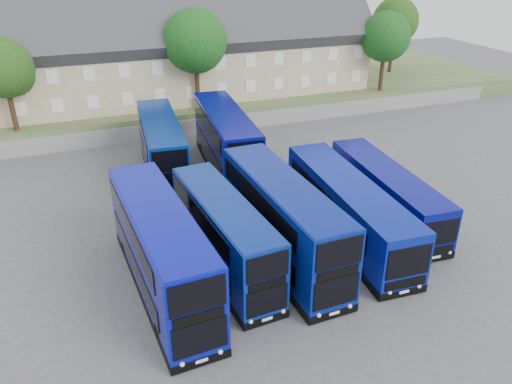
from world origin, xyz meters
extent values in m
plane|color=#4B4B51|center=(0.00, 0.00, 0.00)|extent=(120.00, 120.00, 0.00)
cube|color=slate|center=(0.00, 24.00, 0.75)|extent=(70.00, 0.40, 1.50)
cube|color=#495B33|center=(0.00, 34.00, 1.00)|extent=(80.00, 20.00, 2.00)
cube|color=tan|center=(-12.00, 30.00, 5.00)|extent=(6.00, 8.00, 6.00)
cube|color=#313136|center=(-12.00, 30.00, 8.00)|extent=(6.00, 10.40, 10.40)
cube|color=tan|center=(-6.00, 30.00, 5.00)|extent=(6.00, 8.00, 6.00)
cube|color=#313136|center=(-6.00, 30.00, 8.00)|extent=(6.00, 10.40, 10.40)
cube|color=tan|center=(0.00, 30.00, 5.00)|extent=(6.00, 8.00, 6.00)
cube|color=#313136|center=(0.00, 30.00, 8.00)|extent=(6.00, 10.40, 10.40)
cube|color=tan|center=(6.00, 30.00, 5.00)|extent=(6.00, 8.00, 6.00)
cube|color=#313136|center=(6.00, 30.00, 8.00)|extent=(6.00, 10.40, 10.40)
cube|color=tan|center=(12.00, 30.00, 5.00)|extent=(6.00, 8.00, 6.00)
cube|color=#313136|center=(12.00, 30.00, 8.00)|extent=(6.00, 10.40, 10.40)
cube|color=tan|center=(18.00, 30.00, 5.00)|extent=(6.00, 8.00, 6.00)
cube|color=#313136|center=(18.00, 30.00, 8.00)|extent=(6.00, 10.40, 10.40)
cube|color=#080F9A|center=(-6.32, 1.62, 2.53)|extent=(3.42, 11.94, 4.37)
cube|color=black|center=(-6.32, 1.62, 0.30)|extent=(3.47, 11.98, 0.45)
cube|color=black|center=(-5.95, -4.29, 1.66)|extent=(2.38, 0.21, 1.61)
cube|color=black|center=(-5.95, -4.29, 3.81)|extent=(2.38, 0.21, 1.50)
cylinder|color=black|center=(-7.28, -2.14, 0.50)|extent=(0.36, 1.02, 1.00)
cube|color=navy|center=(-2.78, 2.37, 2.26)|extent=(3.16, 10.57, 3.82)
cube|color=black|center=(-2.78, 2.37, 0.30)|extent=(3.21, 10.61, 0.45)
cube|color=black|center=(-2.38, -2.85, 1.47)|extent=(2.07, 0.22, 1.42)
cube|color=black|center=(-2.38, -2.85, 3.36)|extent=(2.07, 0.22, 1.33)
cylinder|color=black|center=(-3.58, -0.71, 0.50)|extent=(0.38, 1.02, 1.00)
cube|color=navy|center=(0.58, 2.29, 2.53)|extent=(3.06, 11.84, 4.36)
cube|color=black|center=(0.58, 2.29, 0.30)|extent=(3.10, 11.89, 0.45)
cube|color=black|center=(0.78, -3.62, 1.66)|extent=(2.37, 0.14, 1.60)
cube|color=black|center=(0.78, -3.62, 3.80)|extent=(2.37, 0.14, 1.50)
cylinder|color=black|center=(-0.48, -1.43, 0.50)|extent=(0.33, 1.01, 1.00)
cube|color=navy|center=(-3.50, 15.50, 2.46)|extent=(3.59, 11.59, 4.21)
cube|color=black|center=(-3.50, 15.50, 0.30)|extent=(3.63, 11.63, 0.45)
cube|color=black|center=(-4.01, 9.79, 1.61)|extent=(2.29, 0.26, 1.55)
cube|color=black|center=(-4.01, 9.79, 3.68)|extent=(2.29, 0.26, 1.45)
cylinder|color=black|center=(-4.95, 12.11, 0.50)|extent=(0.39, 1.02, 1.00)
cube|color=#070A87|center=(1.38, 14.92, 2.59)|extent=(3.80, 12.25, 4.47)
cube|color=black|center=(1.38, 14.92, 0.30)|extent=(3.84, 12.29, 0.45)
cube|color=black|center=(0.84, 8.89, 1.70)|extent=(2.43, 0.28, 1.64)
cube|color=black|center=(0.84, 8.89, 3.89)|extent=(2.43, 0.28, 1.53)
cylinder|color=black|center=(-0.18, 11.22, 0.50)|extent=(0.39, 1.02, 1.00)
cube|color=#071891|center=(5.26, 3.07, 1.96)|extent=(3.47, 13.14, 3.23)
cube|color=black|center=(5.26, 3.07, 0.30)|extent=(3.51, 13.18, 0.45)
cube|color=black|center=(4.88, -3.45, 2.22)|extent=(2.41, 0.20, 1.73)
cylinder|color=black|center=(3.80, -1.15, 0.50)|extent=(0.36, 1.02, 1.00)
cube|color=#060B7D|center=(8.90, 4.40, 1.78)|extent=(3.32, 11.86, 2.87)
cube|color=black|center=(8.90, 4.40, 0.30)|extent=(3.36, 11.90, 0.45)
cube|color=black|center=(8.46, -1.47, 2.00)|extent=(2.14, 0.22, 1.56)
cylinder|color=black|center=(7.56, 0.84, 0.50)|extent=(0.37, 1.02, 1.00)
cylinder|color=#382314|center=(-14.00, 25.00, 3.88)|extent=(0.44, 0.44, 3.75)
sphere|color=#124011|center=(-14.00, 25.00, 7.25)|extent=(4.80, 4.80, 4.80)
sphere|color=#124011|center=(-13.40, 25.40, 6.50)|extent=(3.30, 3.30, 3.30)
cylinder|color=#382314|center=(2.00, 25.50, 4.25)|extent=(0.44, 0.44, 4.50)
sphere|color=#10390F|center=(2.00, 25.50, 8.30)|extent=(5.76, 5.76, 5.76)
sphere|color=#10390F|center=(2.60, 25.90, 7.40)|extent=(3.96, 3.96, 3.96)
cylinder|color=#382314|center=(22.00, 25.00, 4.00)|extent=(0.44, 0.44, 4.00)
sphere|color=#113F16|center=(22.00, 25.00, 7.60)|extent=(5.12, 5.12, 5.12)
sphere|color=#113F16|center=(22.60, 25.40, 6.80)|extent=(3.52, 3.52, 3.52)
cylinder|color=#382314|center=(28.00, 32.00, 4.12)|extent=(0.44, 0.44, 4.25)
sphere|color=#133B10|center=(28.00, 32.00, 7.95)|extent=(5.44, 5.44, 5.44)
sphere|color=#133B10|center=(28.60, 32.40, 7.10)|extent=(3.74, 3.74, 3.74)
camera|label=1|loc=(-9.39, -19.73, 16.22)|focal=35.00mm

